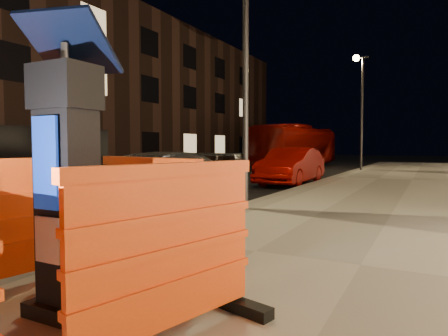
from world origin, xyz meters
The scene contains 11 objects.
ground_plane centered at (0.00, 0.00, 0.00)m, with size 120.00×120.00×0.00m, color black.
sidewalk centered at (3.00, 0.00, 0.07)m, with size 6.00×60.00×0.15m, color gray.
kerb centered at (0.00, 0.00, 0.07)m, with size 0.30×60.00×0.15m, color slate.
parking_kiosk centered at (1.21, -2.35, 1.21)m, with size 0.67×0.67×2.12m, color black.
barrier_back centered at (1.21, -1.40, 0.74)m, with size 1.52×0.62×1.18m, color #FE4F12.
barrier_bldgside centered at (2.16, -2.35, 0.74)m, with size 1.52×0.62×1.18m, color #FE4F12.
car_silver centered at (-1.31, 1.83, 0.00)m, with size 1.85×4.55×1.32m, color #A0A0A4.
car_red centered at (-1.01, 9.88, 0.00)m, with size 1.46×4.19×1.38m, color #9D0803.
bus_doubledecker centered at (-4.57, 21.81, 0.00)m, with size 2.37×10.11×2.82m, color #7E0904.
street_lamp_mid centered at (0.25, 3.00, 3.15)m, with size 0.12×0.12×6.00m, color #3F3F44.
street_lamp_far centered at (0.25, 18.00, 3.15)m, with size 0.12×0.12×6.00m, color #3F3F44.
Camera 1 is at (3.66, -4.47, 1.44)m, focal length 32.00 mm.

